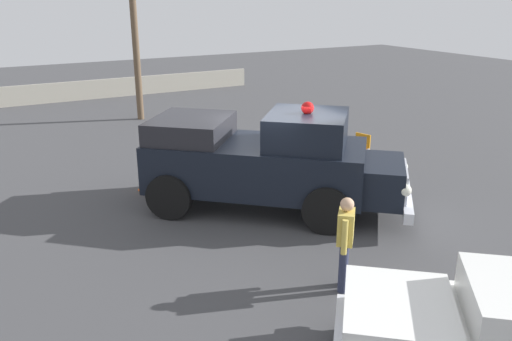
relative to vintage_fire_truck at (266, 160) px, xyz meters
The scene contains 8 objects.
ground_plane 1.26m from the vintage_fire_truck, 27.72° to the right, with size 60.00×60.00×0.00m, color #424244.
vintage_fire_truck is the anchor object (origin of this frame).
lawn_chair_by_car 4.06m from the vintage_fire_truck, 17.82° to the left, with size 0.62×0.62×1.02m.
lawn_chair_spare 3.37m from the vintage_fire_truck, 38.00° to the left, with size 0.68×0.69×1.02m.
spectator_standing 3.76m from the vintage_fire_truck, 99.50° to the right, with size 0.50×0.54×1.68m.
utility_pole 10.75m from the vintage_fire_truck, 88.67° to the left, with size 1.51×0.99×7.36m.
traffic_cone 3.32m from the vintage_fire_truck, 130.47° to the left, with size 0.40×0.40×0.64m.
background_fence 15.63m from the vintage_fire_truck, 86.09° to the left, with size 13.16×0.12×0.90m.
Camera 1 is at (-6.13, -9.72, 4.84)m, focal length 36.92 mm.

